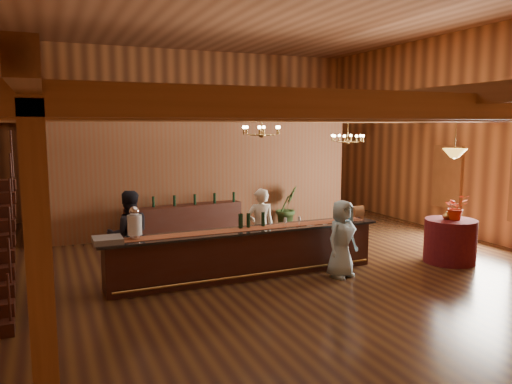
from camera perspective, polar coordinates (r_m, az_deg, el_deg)
name	(u,v)px	position (r m, az deg, el deg)	size (l,w,h in m)	color
floor	(269,262)	(11.08, 1.49, -8.05)	(14.00, 14.00, 0.00)	#4B2F17
ceiling	(270,2)	(10.95, 1.60, 20.86)	(14.00, 14.00, 0.00)	#9E6642
wall_back	(185,132)	(17.28, -8.17, 6.76)	(12.00, 0.10, 5.50)	#C57D44
wall_right	(480,135)	(14.24, 24.23, 5.99)	(0.10, 14.00, 5.50)	#C57D44
beam_grid	(260,114)	(11.13, 0.46, 8.91)	(11.90, 13.90, 0.39)	#9B6036
support_posts	(279,193)	(10.31, 2.67, -0.15)	(9.20, 10.20, 3.20)	#9B6036
partition_wall	(200,178)	(13.85, -6.38, 1.61)	(9.00, 0.18, 3.10)	brown
window_right_back	(448,177)	(14.97, 21.05, 1.60)	(0.12, 1.05, 1.75)	white
backroom_boxes	(189,204)	(15.95, -7.66, -1.32)	(4.10, 0.60, 1.10)	#311913
tasting_bar	(246,253)	(9.96, -1.13, -6.95)	(5.76, 0.87, 0.97)	#311913
beverage_dispenser	(135,223)	(9.23, -13.71, -3.51)	(0.26, 0.26, 0.60)	silver
glass_rack_tray	(108,240)	(9.12, -16.61, -5.28)	(0.50, 0.50, 0.10)	gray
raffle_drum	(357,212)	(11.04, 11.45, -2.22)	(0.34, 0.24, 0.30)	brown
bar_bottle_0	(240,221)	(9.89, -1.81, -3.36)	(0.07, 0.07, 0.30)	black
bar_bottle_1	(241,221)	(9.90, -1.72, -3.35)	(0.07, 0.07, 0.30)	black
bar_bottle_2	(248,221)	(9.96, -0.88, -3.29)	(0.07, 0.07, 0.30)	black
bar_bottle_3	(263,219)	(10.09, 0.82, -3.14)	(0.07, 0.07, 0.30)	black
backbar_shelf	(185,222)	(13.43, -8.10, -3.38)	(3.17, 0.49, 0.89)	#311913
round_table	(450,241)	(11.78, 21.29, -5.23)	(1.10, 1.10, 0.95)	#5C1316
chandelier_left	(262,130)	(10.03, 0.65, 7.10)	(0.80, 0.80, 0.45)	#A07D3E
chandelier_right	(348,138)	(12.59, 10.43, 6.09)	(0.80, 0.80, 0.67)	#A07D3E
pendant_lamp	(455,153)	(11.52, 21.76, 4.15)	(0.52, 0.52, 0.90)	#A07D3E
bartender	(260,227)	(10.67, 0.51, -4.03)	(0.61, 0.40, 1.67)	white
staff_second	(129,235)	(10.07, -14.31, -4.77)	(0.85, 0.66, 1.75)	black
guest	(342,239)	(10.03, 9.79, -5.28)	(0.76, 0.49, 1.55)	#9EC9DB
floor_plant	(287,207)	(14.43, 3.59, -1.78)	(0.70, 0.56, 1.27)	#2E4C22
table_flowers	(456,207)	(11.65, 21.87, -1.63)	(0.50, 0.43, 0.55)	#B92A09
table_vase	(447,213)	(11.65, 20.96, -2.24)	(0.14, 0.14, 0.29)	#A07D3E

